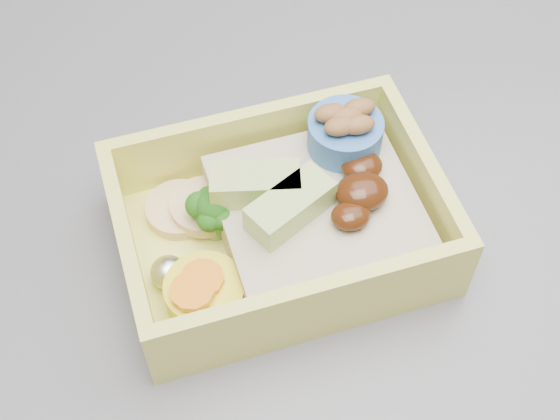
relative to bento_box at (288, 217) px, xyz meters
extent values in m
cube|color=#3E3E43|center=(-0.03, -0.02, -0.05)|extent=(1.24, 0.84, 0.04)
cube|color=#E1DE5D|center=(-0.01, 0.00, -0.02)|extent=(0.21, 0.16, 0.01)
cube|color=#E1DE5D|center=(-0.01, 0.06, 0.01)|extent=(0.20, 0.02, 0.05)
cube|color=#E1DE5D|center=(0.00, -0.07, 0.01)|extent=(0.20, 0.02, 0.05)
cube|color=#E1DE5D|center=(0.09, 0.00, 0.01)|extent=(0.02, 0.13, 0.05)
cube|color=#E1DE5D|center=(-0.10, -0.01, 0.01)|extent=(0.02, 0.13, 0.05)
cube|color=tan|center=(0.02, 0.00, 0.00)|extent=(0.13, 0.12, 0.03)
ellipsoid|color=#371708|center=(0.04, -0.01, 0.02)|extent=(0.03, 0.03, 0.02)
ellipsoid|color=#371708|center=(0.05, 0.01, 0.02)|extent=(0.03, 0.02, 0.01)
ellipsoid|color=#371708|center=(0.03, -0.02, 0.02)|extent=(0.03, 0.02, 0.01)
cube|color=#AAC768|center=(0.00, -0.01, 0.02)|extent=(0.06, 0.05, 0.02)
cube|color=#AAC768|center=(-0.02, 0.01, 0.02)|extent=(0.06, 0.03, 0.02)
cylinder|color=#699952|center=(-0.05, 0.01, -0.01)|extent=(0.01, 0.01, 0.02)
sphere|color=#205E15|center=(-0.05, 0.01, 0.01)|extent=(0.02, 0.02, 0.02)
sphere|color=#205E15|center=(-0.04, 0.02, 0.01)|extent=(0.02, 0.02, 0.02)
sphere|color=#205E15|center=(-0.05, 0.02, 0.01)|extent=(0.02, 0.02, 0.02)
sphere|color=#205E15|center=(-0.04, 0.00, 0.01)|extent=(0.02, 0.02, 0.02)
sphere|color=#205E15|center=(-0.05, 0.00, 0.01)|extent=(0.02, 0.02, 0.02)
sphere|color=#205E15|center=(-0.05, 0.02, 0.01)|extent=(0.02, 0.02, 0.02)
cylinder|color=yellow|center=(-0.06, -0.04, -0.01)|extent=(0.05, 0.05, 0.02)
cylinder|color=orange|center=(-0.06, -0.04, 0.01)|extent=(0.03, 0.03, 0.00)
cylinder|color=orange|center=(-0.07, -0.04, 0.01)|extent=(0.03, 0.03, 0.00)
cylinder|color=tan|center=(-0.07, 0.03, -0.01)|extent=(0.04, 0.04, 0.01)
cylinder|color=tan|center=(-0.05, 0.03, -0.01)|extent=(0.04, 0.04, 0.01)
ellipsoid|color=silver|center=(-0.03, 0.04, -0.01)|extent=(0.02, 0.02, 0.02)
ellipsoid|color=silver|center=(-0.08, -0.02, -0.01)|extent=(0.02, 0.02, 0.02)
cylinder|color=#366BB9|center=(0.05, 0.04, 0.03)|extent=(0.05, 0.05, 0.02)
ellipsoid|color=brown|center=(0.05, 0.04, 0.04)|extent=(0.02, 0.01, 0.01)
ellipsoid|color=brown|center=(0.06, 0.04, 0.04)|extent=(0.02, 0.01, 0.01)
ellipsoid|color=brown|center=(0.04, 0.04, 0.04)|extent=(0.02, 0.01, 0.01)
ellipsoid|color=brown|center=(0.05, 0.03, 0.04)|extent=(0.02, 0.01, 0.01)
ellipsoid|color=brown|center=(0.04, 0.03, 0.04)|extent=(0.02, 0.01, 0.01)
camera|label=1|loc=(-0.07, -0.27, 0.40)|focal=50.00mm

